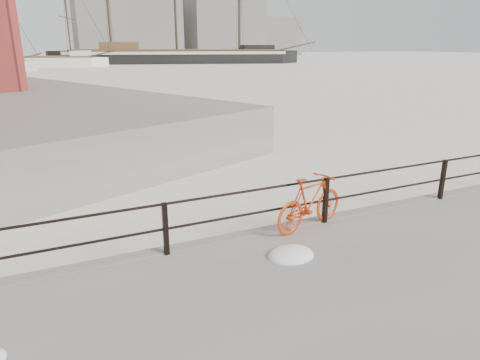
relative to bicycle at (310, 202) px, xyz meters
name	(u,v)px	position (x,y,z in m)	size (l,w,h in m)	color
ground	(433,210)	(3.96, 0.25, -0.92)	(400.00, 400.00, 0.00)	white
guardrail	(443,179)	(3.96, 0.10, -0.07)	(28.00, 0.10, 1.00)	black
bicycle	(310,202)	(0.00, 0.00, 0.00)	(1.88, 0.28, 1.14)	#C5370D
barque_black	(178,63)	(24.26, 88.24, -0.92)	(61.40, 20.10, 34.65)	black
schooner_mid	(38,67)	(-4.16, 84.40, -0.92)	(27.76, 11.75, 20.07)	silver
industrial_west	(127,28)	(23.96, 140.25, 8.08)	(32.00, 18.00, 18.00)	gray
industrial_mid	(222,21)	(58.96, 145.25, 11.08)	(26.00, 20.00, 24.00)	gray
industrial_east	(270,37)	(81.96, 150.25, 6.08)	(20.00, 16.00, 14.00)	gray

